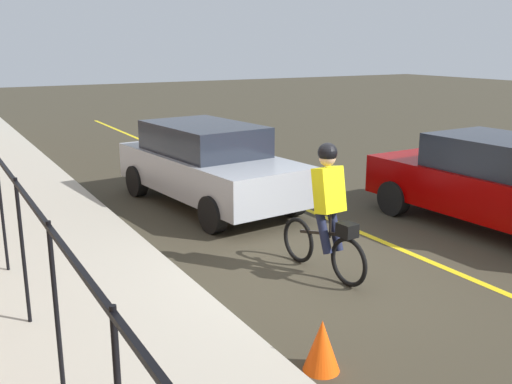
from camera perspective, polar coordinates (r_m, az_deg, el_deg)
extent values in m
plane|color=#383326|center=(8.18, 6.51, -7.83)|extent=(80.00, 80.00, 0.00)
cube|color=yellow|center=(9.16, 14.66, -5.73)|extent=(36.00, 0.12, 0.01)
cube|color=#ADA696|center=(6.87, -17.62, -12.26)|extent=(40.00, 3.20, 0.15)
cylinder|color=black|center=(5.03, -18.91, -11.43)|extent=(0.04, 0.04, 1.60)
cylinder|color=black|center=(6.61, -21.85, -5.46)|extent=(0.04, 0.04, 1.60)
cylinder|color=black|center=(8.25, -23.62, -1.81)|extent=(0.04, 0.04, 1.60)
cube|color=black|center=(7.25, -23.40, 2.23)|extent=(18.87, 0.04, 0.04)
torus|color=black|center=(8.42, 4.15, -4.71)|extent=(0.66, 0.11, 0.66)
torus|color=black|center=(7.68, 9.05, -6.77)|extent=(0.66, 0.11, 0.66)
cube|color=black|center=(7.96, 6.54, -4.01)|extent=(0.93, 0.11, 0.24)
cylinder|color=black|center=(7.81, 7.29, -3.24)|extent=(0.03, 0.03, 0.35)
cube|color=yellow|center=(7.72, 7.15, 0.22)|extent=(0.37, 0.39, 0.63)
sphere|color=tan|center=(7.66, 7.00, 3.34)|extent=(0.22, 0.22, 0.22)
sphere|color=black|center=(7.65, 7.02, 3.85)|extent=(0.26, 0.26, 0.26)
cylinder|color=#191E38|center=(7.78, 6.57, -3.67)|extent=(0.34, 0.15, 0.65)
cylinder|color=#191E38|center=(7.91, 7.67, -3.41)|extent=(0.34, 0.15, 0.65)
cube|color=black|center=(7.58, 8.92, -3.70)|extent=(0.26, 0.22, 0.18)
cube|color=#870000|center=(10.61, 22.41, 0.13)|extent=(4.47, 1.98, 0.70)
cube|color=#1E232D|center=(10.37, 23.63, 3.28)|extent=(2.53, 1.69, 0.56)
cylinder|color=black|center=(10.97, 13.32, -0.59)|extent=(0.65, 0.25, 0.64)
cylinder|color=black|center=(12.22, 18.94, 0.52)|extent=(0.65, 0.25, 0.64)
cube|color=#979DA5|center=(11.28, -4.59, 1.99)|extent=(4.56, 2.25, 0.70)
cube|color=#1E232D|center=(11.34, -5.18, 5.27)|extent=(2.61, 1.83, 0.56)
cylinder|color=black|center=(10.65, 3.56, -0.68)|extent=(0.66, 0.29, 0.64)
cylinder|color=black|center=(9.70, -4.25, -2.19)|extent=(0.66, 0.29, 0.64)
cylinder|color=black|center=(13.04, -4.77, 2.09)|extent=(0.66, 0.29, 0.64)
cylinder|color=black|center=(12.28, -11.59, 1.07)|extent=(0.66, 0.29, 0.64)
cone|color=#F64E0C|center=(5.81, 6.46, -14.70)|extent=(0.36, 0.36, 0.52)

